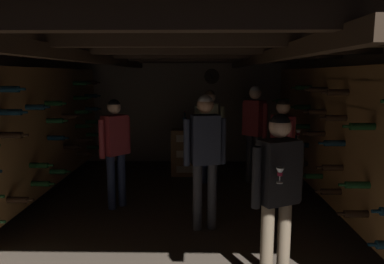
# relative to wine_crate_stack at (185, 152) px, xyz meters

# --- Properties ---
(ground_plane) EXTENTS (8.40, 8.40, 0.00)m
(ground_plane) POSITION_rel_wine_crate_stack_xyz_m (0.01, -2.12, -0.45)
(ground_plane) COLOR #473D33
(room_shell) EXTENTS (4.72, 6.52, 2.41)m
(room_shell) POSITION_rel_wine_crate_stack_xyz_m (0.01, -1.85, 0.98)
(room_shell) COLOR gray
(room_shell) RESTS_ON ground_plane
(wine_crate_stack) EXTENTS (0.52, 0.35, 0.90)m
(wine_crate_stack) POSITION_rel_wine_crate_stack_xyz_m (0.00, 0.00, 0.00)
(wine_crate_stack) COLOR brown
(wine_crate_stack) RESTS_ON ground_plane
(display_bottle) EXTENTS (0.08, 0.08, 0.35)m
(display_bottle) POSITION_rel_wine_crate_stack_xyz_m (-0.00, 0.05, 0.59)
(display_bottle) COLOR #0F2838
(display_bottle) RESTS_ON wine_crate_stack
(person_host_center) EXTENTS (0.53, 0.29, 1.71)m
(person_host_center) POSITION_rel_wine_crate_stack_xyz_m (0.34, -2.51, 0.59)
(person_host_center) COLOR #2D2D33
(person_host_center) RESTS_ON ground_plane
(person_guest_rear_center) EXTENTS (0.53, 0.33, 1.68)m
(person_guest_rear_center) POSITION_rel_wine_crate_stack_xyz_m (0.46, -0.55, 0.57)
(person_guest_rear_center) COLOR #232D4C
(person_guest_rear_center) RESTS_ON ground_plane
(person_guest_mid_left) EXTENTS (0.39, 0.46, 1.61)m
(person_guest_mid_left) POSITION_rel_wine_crate_stack_xyz_m (-0.94, -1.77, 0.52)
(person_guest_mid_left) COLOR #232D4C
(person_guest_mid_left) RESTS_ON ground_plane
(person_guest_near_right) EXTENTS (0.50, 0.42, 1.62)m
(person_guest_near_right) POSITION_rel_wine_crate_stack_xyz_m (0.97, -3.75, 0.53)
(person_guest_near_right) COLOR brown
(person_guest_near_right) RESTS_ON ground_plane
(person_guest_mid_right) EXTENTS (0.38, 0.53, 1.62)m
(person_guest_mid_right) POSITION_rel_wine_crate_stack_xyz_m (1.45, -1.83, 0.52)
(person_guest_mid_right) COLOR #232D4C
(person_guest_mid_right) RESTS_ON ground_plane
(person_guest_far_right) EXTENTS (0.44, 0.42, 1.75)m
(person_guest_far_right) POSITION_rel_wine_crate_stack_xyz_m (1.25, -0.55, 0.62)
(person_guest_far_right) COLOR #2D2D33
(person_guest_far_right) RESTS_ON ground_plane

